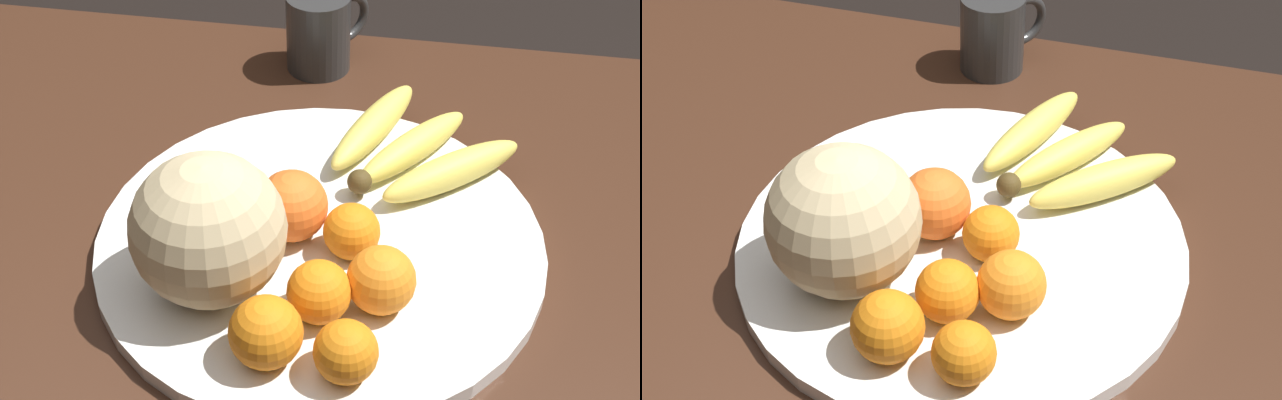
# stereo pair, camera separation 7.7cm
# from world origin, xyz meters

# --- Properties ---
(kitchen_table) EXTENTS (1.54, 0.98, 0.76)m
(kitchen_table) POSITION_xyz_m (0.00, 0.00, 0.67)
(kitchen_table) COLOR #3D2316
(kitchen_table) RESTS_ON ground_plane
(fruit_bowl) EXTENTS (0.46, 0.46, 0.02)m
(fruit_bowl) POSITION_xyz_m (-0.06, -0.05, 0.77)
(fruit_bowl) COLOR white
(fruit_bowl) RESTS_ON kitchen_table
(melon) EXTENTS (0.15, 0.15, 0.15)m
(melon) POSITION_xyz_m (0.03, 0.03, 0.85)
(melon) COLOR #C6B284
(melon) RESTS_ON fruit_bowl
(banana_bunch) EXTENTS (0.22, 0.23, 0.04)m
(banana_bunch) POSITION_xyz_m (-0.14, -0.19, 0.80)
(banana_bunch) COLOR #473819
(banana_bunch) RESTS_ON fruit_bowl
(orange_front_left) EXTENTS (0.06, 0.06, 0.06)m
(orange_front_left) POSITION_xyz_m (-0.08, 0.05, 0.81)
(orange_front_left) COLOR orange
(orange_front_left) RESTS_ON fruit_bowl
(orange_front_right) EXTENTS (0.06, 0.06, 0.06)m
(orange_front_right) POSITION_xyz_m (-0.09, -0.04, 0.81)
(orange_front_right) COLOR orange
(orange_front_right) RESTS_ON fruit_bowl
(orange_mid_center) EXTENTS (0.06, 0.06, 0.06)m
(orange_mid_center) POSITION_xyz_m (-0.11, 0.11, 0.81)
(orange_mid_center) COLOR orange
(orange_mid_center) RESTS_ON fruit_bowl
(orange_back_left) EXTENTS (0.07, 0.07, 0.07)m
(orange_back_left) POSITION_xyz_m (-0.04, 0.11, 0.81)
(orange_back_left) COLOR orange
(orange_back_left) RESTS_ON fruit_bowl
(orange_back_right) EXTENTS (0.07, 0.07, 0.07)m
(orange_back_right) POSITION_xyz_m (-0.13, 0.03, 0.81)
(orange_back_right) COLOR orange
(orange_back_right) RESTS_ON fruit_bowl
(orange_top_small) EXTENTS (0.07, 0.07, 0.07)m
(orange_top_small) POSITION_xyz_m (-0.03, -0.06, 0.82)
(orange_top_small) COLOR orange
(orange_top_small) RESTS_ON fruit_bowl
(produce_tag) EXTENTS (0.08, 0.06, 0.00)m
(produce_tag) POSITION_xyz_m (-0.10, -0.00, 0.78)
(produce_tag) COLOR white
(produce_tag) RESTS_ON fruit_bowl
(ceramic_mug) EXTENTS (0.10, 0.11, 0.10)m
(ceramic_mug) POSITION_xyz_m (-0.01, -0.40, 0.81)
(ceramic_mug) COLOR #2D2D2D
(ceramic_mug) RESTS_ON kitchen_table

